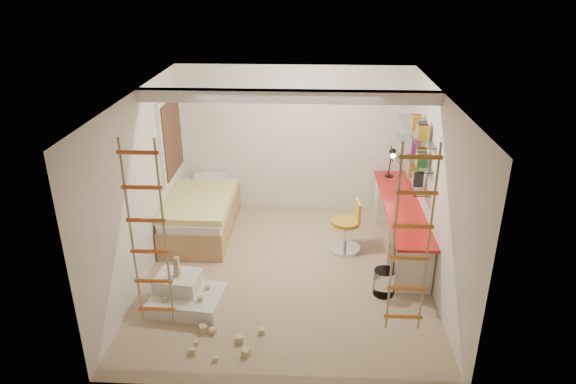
# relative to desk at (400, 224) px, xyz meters

# --- Properties ---
(floor) EXTENTS (4.50, 4.50, 0.00)m
(floor) POSITION_rel_desk_xyz_m (-1.72, -0.86, -0.40)
(floor) COLOR #9C8164
(floor) RESTS_ON ground
(ceiling_beam) EXTENTS (4.00, 0.18, 0.16)m
(ceiling_beam) POSITION_rel_desk_xyz_m (-1.72, -0.56, 2.12)
(ceiling_beam) COLOR white
(ceiling_beam) RESTS_ON ceiling
(window_frame) EXTENTS (0.06, 1.15, 1.35)m
(window_frame) POSITION_rel_desk_xyz_m (-3.69, 0.64, 1.15)
(window_frame) COLOR white
(window_frame) RESTS_ON wall_left
(window_blind) EXTENTS (0.02, 1.00, 1.20)m
(window_blind) POSITION_rel_desk_xyz_m (-3.65, 0.64, 1.15)
(window_blind) COLOR #4C2D1E
(window_blind) RESTS_ON window_frame
(rope_ladder_left) EXTENTS (0.41, 0.04, 2.13)m
(rope_ladder_left) POSITION_rel_desk_xyz_m (-3.07, -2.61, 1.11)
(rope_ladder_left) COLOR orange
(rope_ladder_left) RESTS_ON ceiling
(rope_ladder_right) EXTENTS (0.41, 0.04, 2.13)m
(rope_ladder_right) POSITION_rel_desk_xyz_m (-0.37, -2.61, 1.11)
(rope_ladder_right) COLOR orange
(rope_ladder_right) RESTS_ON ceiling
(waste_bin) EXTENTS (0.29, 0.29, 0.36)m
(waste_bin) POSITION_rel_desk_xyz_m (-0.38, -1.32, -0.22)
(waste_bin) COLOR white
(waste_bin) RESTS_ON floor
(desk) EXTENTS (0.56, 2.80, 0.75)m
(desk) POSITION_rel_desk_xyz_m (0.00, 0.00, 0.00)
(desk) COLOR red
(desk) RESTS_ON floor
(shelves) EXTENTS (0.25, 1.80, 0.71)m
(shelves) POSITION_rel_desk_xyz_m (0.15, 0.27, 1.10)
(shelves) COLOR white
(shelves) RESTS_ON wall_right
(bed) EXTENTS (1.02, 2.00, 0.69)m
(bed) POSITION_rel_desk_xyz_m (-3.20, 0.36, -0.07)
(bed) COLOR #AD7F51
(bed) RESTS_ON floor
(task_lamp) EXTENTS (0.14, 0.36, 0.57)m
(task_lamp) POSITION_rel_desk_xyz_m (-0.05, 0.96, 0.73)
(task_lamp) COLOR black
(task_lamp) RESTS_ON desk
(swivel_chair) EXTENTS (0.54, 0.54, 0.84)m
(swivel_chair) POSITION_rel_desk_xyz_m (-0.82, -0.16, -0.10)
(swivel_chair) COLOR #BE8D24
(swivel_chair) RESTS_ON floor
(play_platform) EXTENTS (0.97, 0.80, 0.40)m
(play_platform) POSITION_rel_desk_xyz_m (-3.00, -1.70, -0.25)
(play_platform) COLOR silver
(play_platform) RESTS_ON floor
(toy_blocks) EXTENTS (1.31, 1.19, 0.67)m
(toy_blocks) POSITION_rel_desk_xyz_m (-2.67, -2.13, -0.21)
(toy_blocks) COLOR #CCB284
(toy_blocks) RESTS_ON floor
(books) EXTENTS (0.14, 0.70, 0.92)m
(books) POSITION_rel_desk_xyz_m (0.15, 0.27, 1.24)
(books) COLOR #262626
(books) RESTS_ON shelves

